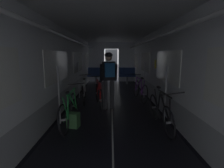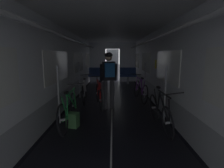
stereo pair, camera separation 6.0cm
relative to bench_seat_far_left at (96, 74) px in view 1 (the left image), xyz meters
name	(u,v)px [view 1 (the left image)]	position (x,y,z in m)	size (l,w,h in m)	color
train_car_shell	(112,54)	(0.90, -4.47, 1.13)	(3.14, 12.34, 2.57)	black
bench_seat_far_left	(96,74)	(0.00, 0.00, 0.00)	(0.98, 0.51, 0.95)	gray
bench_seat_far_right	(127,74)	(1.80, 0.00, 0.00)	(0.98, 0.51, 0.95)	gray
bicycle_white	(84,91)	(-0.09, -4.00, -0.18)	(0.44, 1.69, 0.95)	black
bicycle_green	(70,110)	(-0.09, -6.11, -0.19)	(0.44, 1.69, 0.95)	black
bicycle_purple	(140,90)	(1.94, -3.80, -0.19)	(0.49, 1.69, 0.95)	black
bicycle_black	(161,112)	(1.99, -6.25, -0.19)	(0.44, 1.69, 0.95)	black
person_cyclist_aisle	(109,75)	(0.81, -4.83, 0.50)	(0.56, 0.44, 1.73)	#2D2D33
bicycle_red_in_aisle	(99,95)	(0.48, -4.57, -0.18)	(0.49, 1.67, 0.93)	black
backpack_on_floor	(73,120)	(0.00, -6.20, -0.40)	(0.26, 0.20, 0.34)	#3D703D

